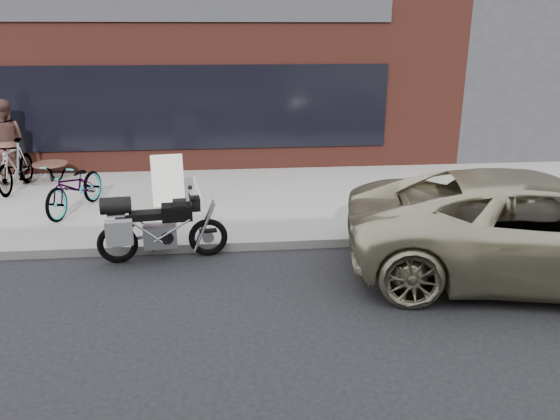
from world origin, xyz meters
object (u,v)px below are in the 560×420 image
Objects in this scene: sandwich_sign at (168,179)px; cafe_patron_left at (4,142)px; bicycle_front at (75,186)px; minivan at (540,228)px; motorcycle at (154,227)px; bicycle_rear at (15,166)px; cafe_table at (50,165)px.

cafe_patron_left is at bearing 145.93° from sandwich_sign.
bicycle_front is 0.98× the size of cafe_patron_left.
motorcycle is at bearing 90.14° from minivan.
sandwich_sign is (-0.02, 2.55, 0.09)m from motorcycle.
motorcycle is 1.13× the size of bicycle_rear.
bicycle_rear is 3.61m from sandwich_sign.
bicycle_rear is 1.81× the size of sandwich_sign.
minivan is 2.90× the size of cafe_patron_left.
bicycle_front is 3.07m from cafe_patron_left.
cafe_patron_left is (-0.90, -0.04, 0.55)m from cafe_table.
bicycle_front is at bearing -41.17° from bicycle_rear.
minivan is (5.63, -1.18, 0.21)m from motorcycle.
minivan reaches higher than bicycle_rear.
motorcycle is 0.37× the size of minivan.
cafe_table is (-8.50, 5.66, -0.22)m from minivan.
bicycle_rear reaches higher than sandwich_sign.
bicycle_rear is at bearing 72.91° from minivan.
minivan is 6.78m from sandwich_sign.
cafe_table is (-2.87, 4.48, -0.00)m from motorcycle.
sandwich_sign is at bearing 68.57° from minivan.
bicycle_rear is at bearing -129.45° from cafe_table.
minivan is 7.23× the size of cafe_table.
bicycle_rear is (-9.03, 5.02, -0.07)m from minivan.
minivan is at bearing -25.62° from bicycle_rear.
motorcycle is 1.09× the size of bicycle_front.
cafe_patron_left is at bearing 71.14° from minivan.
bicycle_front reaches higher than cafe_table.
bicycle_front is at bearing 121.94° from motorcycle.
bicycle_front is at bearing 121.73° from cafe_patron_left.
motorcycle is 5.85m from cafe_patron_left.
sandwich_sign is at bearing 142.70° from cafe_patron_left.
motorcycle is at bearing -34.44° from bicycle_front.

